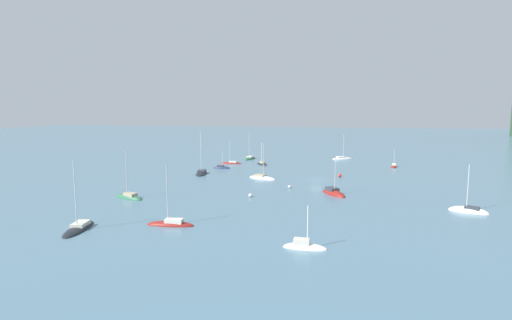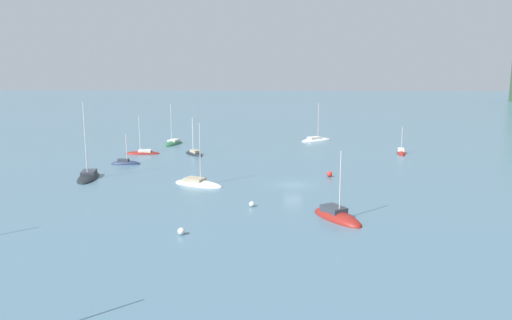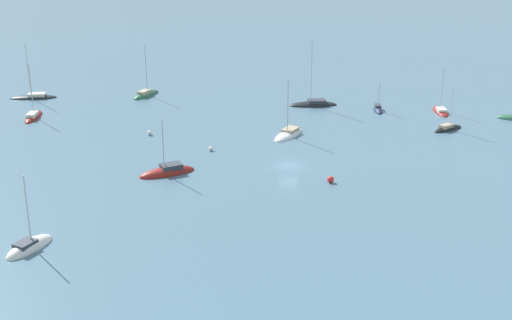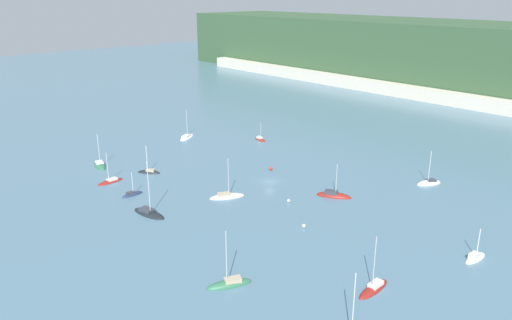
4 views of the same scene
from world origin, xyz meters
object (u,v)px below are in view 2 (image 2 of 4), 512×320
object	(u,v)px
mooring_buoy_0	(252,204)
mooring_buoy_1	(181,231)
sailboat_6	(401,153)
sailboat_7	(198,184)
sailboat_11	(194,154)
mooring_buoy_2	(329,174)
sailboat_8	(173,144)
sailboat_0	(88,177)
sailboat_2	(337,218)
sailboat_4	(142,153)
sailboat_12	(316,140)
sailboat_1	(126,164)

from	to	relation	value
mooring_buoy_0	mooring_buoy_1	xyz separation A→B (m)	(10.56, -6.61, 0.03)
sailboat_6	sailboat_7	xyz separation A→B (m)	(27.80, -35.66, -0.03)
sailboat_11	mooring_buoy_2	xyz separation A→B (m)	(19.15, 24.06, 0.34)
sailboat_8	mooring_buoy_1	bearing A→B (deg)	26.08
sailboat_7	mooring_buoy_2	distance (m)	20.33
sailboat_0	sailboat_2	bearing A→B (deg)	51.24
sailboat_4	sailboat_7	distance (m)	29.81
sailboat_2	sailboat_7	distance (m)	23.79
sailboat_12	mooring_buoy_1	xyz separation A→B (m)	(66.84, -18.90, 0.28)
sailboat_0	sailboat_8	bearing A→B (deg)	160.41
sailboat_0	mooring_buoy_2	xyz separation A→B (m)	(-2.32, 36.80, 0.33)
sailboat_0	mooring_buoy_2	distance (m)	36.87
mooring_buoy_0	mooring_buoy_1	distance (m)	12.46
sailboat_0	sailboat_8	distance (m)	35.07
sailboat_1	mooring_buoy_2	distance (m)	35.55
sailboat_0	sailboat_11	size ratio (longest dim) A/B	1.57
sailboat_6	mooring_buoy_1	xyz separation A→B (m)	(49.50, -34.04, 0.25)
sailboat_6	sailboat_8	distance (m)	48.35
sailboat_1	sailboat_8	bearing A→B (deg)	79.79
sailboat_1	sailboat_2	world-z (taller)	sailboat_2
sailboat_2	sailboat_11	xyz separation A→B (m)	(-40.93, -22.59, -0.00)
mooring_buoy_0	sailboat_4	bearing A→B (deg)	-147.92
sailboat_7	mooring_buoy_2	xyz separation A→B (m)	(-6.12, 19.38, 0.35)
sailboat_11	mooring_buoy_0	world-z (taller)	sailboat_11
mooring_buoy_1	mooring_buoy_2	size ratio (longest dim) A/B	0.83
sailboat_1	sailboat_12	bearing A→B (deg)	38.58
sailboat_4	mooring_buoy_0	bearing A→B (deg)	117.02
mooring_buoy_2	sailboat_2	bearing A→B (deg)	-3.87
sailboat_6	mooring_buoy_0	xyz separation A→B (m)	(38.94, -27.43, 0.21)
sailboat_2	sailboat_4	distance (m)	52.90
sailboat_1	sailboat_8	size ratio (longest dim) A/B	0.63
sailboat_12	mooring_buoy_2	xyz separation A→B (m)	(39.02, -1.14, 0.35)
sailboat_11	sailboat_12	world-z (taller)	sailboat_12
sailboat_4	mooring_buoy_2	size ratio (longest dim) A/B	9.22
sailboat_1	mooring_buoy_0	size ratio (longest dim) A/B	9.11
sailboat_0	sailboat_4	distance (m)	22.15
sailboat_4	sailboat_8	size ratio (longest dim) A/B	0.84
sailboat_7	mooring_buoy_2	bearing A→B (deg)	42.78
mooring_buoy_0	mooring_buoy_2	distance (m)	20.55
sailboat_12	sailboat_1	bearing A→B (deg)	-170.55
sailboat_7	sailboat_8	bearing A→B (deg)	131.97
sailboat_4	mooring_buoy_0	distance (m)	43.61
sailboat_12	mooring_buoy_1	size ratio (longest dim) A/B	12.84
sailboat_7	mooring_buoy_1	xyz separation A→B (m)	(21.70, 1.62, 0.27)
sailboat_6	sailboat_12	distance (m)	23.02
sailboat_6	sailboat_11	world-z (taller)	sailboat_11
sailboat_8	sailboat_12	distance (m)	32.75
sailboat_12	mooring_buoy_2	world-z (taller)	sailboat_12
sailboat_1	sailboat_4	xyz separation A→B (m)	(-10.75, 0.10, -0.00)
sailboat_4	mooring_buoy_2	xyz separation A→B (m)	(19.69, 34.31, 0.35)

